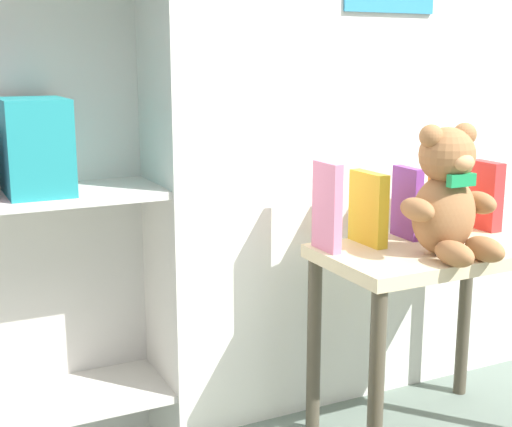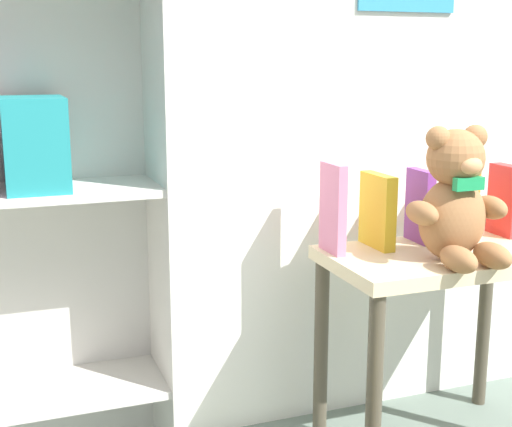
% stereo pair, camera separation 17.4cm
% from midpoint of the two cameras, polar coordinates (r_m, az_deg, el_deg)
% --- Properties ---
extents(display_table, '(0.61, 0.36, 0.56)m').
position_cam_midpoint_polar(display_table, '(2.00, 11.30, -5.42)').
color(display_table, beige).
rests_on(display_table, ground_plane).
extents(teddy_bear, '(0.26, 0.24, 0.34)m').
position_cam_midpoint_polar(teddy_bear, '(1.87, 12.56, 1.31)').
color(teddy_bear, '#99663D').
rests_on(teddy_bear, display_table).
extents(book_standing_pink, '(0.03, 0.11, 0.24)m').
position_cam_midpoint_polar(book_standing_pink, '(1.88, 3.09, 0.51)').
color(book_standing_pink, '#D17093').
rests_on(book_standing_pink, display_table).
extents(book_standing_yellow, '(0.04, 0.14, 0.20)m').
position_cam_midpoint_polar(book_standing_yellow, '(1.96, 6.49, 0.39)').
color(book_standing_yellow, gold).
rests_on(book_standing_yellow, display_table).
extents(book_standing_purple, '(0.03, 0.11, 0.20)m').
position_cam_midpoint_polar(book_standing_purple, '(2.04, 9.62, 0.83)').
color(book_standing_purple, purple).
rests_on(book_standing_purple, display_table).
extents(book_standing_orange, '(0.03, 0.12, 0.20)m').
position_cam_midpoint_polar(book_standing_orange, '(2.13, 12.63, 1.08)').
color(book_standing_orange, orange).
rests_on(book_standing_orange, display_table).
extents(book_standing_red, '(0.04, 0.11, 0.20)m').
position_cam_midpoint_polar(book_standing_red, '(2.20, 15.74, 1.37)').
color(book_standing_red, red).
rests_on(book_standing_red, display_table).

